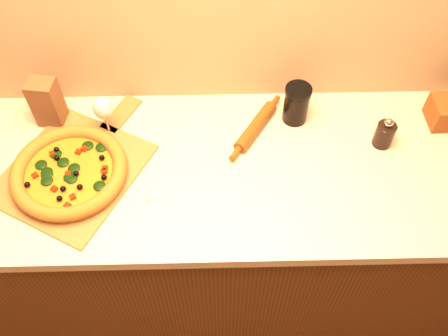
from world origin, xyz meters
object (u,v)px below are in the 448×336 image
pepper_grinder (385,134)px  wine_glass (103,109)px  dark_jar (296,104)px  pizza_peel (76,168)px  rolling_pin (256,126)px  pizza (69,172)px

pepper_grinder → wine_glass: wine_glass is taller
dark_jar → pepper_grinder: bearing=-23.0°
pizza_peel → rolling_pin: 0.61m
pizza → rolling_pin: size_ratio=1.29×
pepper_grinder → rolling_pin: bearing=171.2°
rolling_pin → pizza: bearing=-163.0°
rolling_pin → wine_glass: wine_glass is taller
pepper_grinder → rolling_pin: (-0.42, 0.07, -0.03)m
pizza_peel → dark_jar: 0.76m
pizza → wine_glass: size_ratio=2.27×
pizza → pizza_peel: bearing=76.9°
pizza_peel → wine_glass: size_ratio=3.86×
pepper_grinder → dark_jar: bearing=157.0°
pizza_peel → pepper_grinder: size_ratio=5.23×
pizza_peel → pizza: bearing=-74.9°
pizza → wine_glass: wine_glass is taller
pizza → rolling_pin: 0.63m
pizza_peel → dark_jar: dark_jar is taller
pizza → dark_jar: bearing=17.8°
pizza_peel → rolling_pin: rolling_pin is taller
rolling_pin → dark_jar: dark_jar is taller
dark_jar → rolling_pin: bearing=-158.7°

